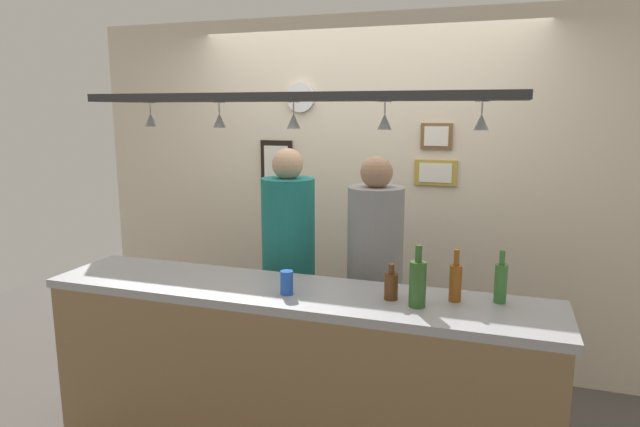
{
  "coord_description": "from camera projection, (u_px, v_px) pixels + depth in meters",
  "views": [
    {
      "loc": [
        1.01,
        -2.9,
        1.92
      ],
      "look_at": [
        0.0,
        0.1,
        1.32
      ],
      "focal_mm": 30.87,
      "sensor_mm": 36.0,
      "label": 1
    }
  ],
  "objects": [
    {
      "name": "bottle_beer_brown_stubby",
      "position": [
        391.0,
        285.0,
        2.7
      ],
      "size": [
        0.07,
        0.07,
        0.18
      ],
      "color": "#512D14",
      "rests_on": "bar_counter"
    },
    {
      "name": "person_right_grey_shirt",
      "position": [
        375.0,
        263.0,
        3.36
      ],
      "size": [
        0.34,
        0.34,
        1.65
      ],
      "color": "#2D334C",
      "rests_on": "ground_plane"
    },
    {
      "name": "overhead_glass_rack",
      "position": [
        294.0,
        97.0,
        2.72
      ],
      "size": [
        2.2,
        0.36,
        0.04
      ],
      "primitive_type": "cube",
      "color": "black"
    },
    {
      "name": "picture_frame_caricature",
      "position": [
        277.0,
        162.0,
        4.28
      ],
      "size": [
        0.26,
        0.02,
        0.34
      ],
      "color": "black",
      "rests_on": "back_wall"
    },
    {
      "name": "bottle_beer_amber_tall",
      "position": [
        455.0,
        281.0,
        2.67
      ],
      "size": [
        0.06,
        0.06,
        0.26
      ],
      "color": "brown",
      "rests_on": "bar_counter"
    },
    {
      "name": "hanging_wineglass_far_left",
      "position": [
        151.0,
        119.0,
        3.07
      ],
      "size": [
        0.07,
        0.07,
        0.13
      ],
      "color": "silver",
      "rests_on": "overhead_glass_rack"
    },
    {
      "name": "back_wall",
      "position": [
        362.0,
        193.0,
        4.15
      ],
      "size": [
        4.4,
        0.06,
        2.6
      ],
      "primitive_type": "cube",
      "color": "beige",
      "rests_on": "ground_plane"
    },
    {
      "name": "person_left_teal_shirt",
      "position": [
        289.0,
        252.0,
        3.54
      ],
      "size": [
        0.34,
        0.34,
        1.69
      ],
      "color": "#2D334C",
      "rests_on": "ground_plane"
    },
    {
      "name": "hanging_wineglass_center",
      "position": [
        385.0,
        121.0,
        2.6
      ],
      "size": [
        0.07,
        0.07,
        0.13
      ],
      "color": "silver",
      "rests_on": "overhead_glass_rack"
    },
    {
      "name": "picture_frame_lower_pair",
      "position": [
        436.0,
        173.0,
        3.91
      ],
      "size": [
        0.3,
        0.02,
        0.18
      ],
      "color": "#B29338",
      "rests_on": "back_wall"
    },
    {
      "name": "bottle_beer_green_import",
      "position": [
        501.0,
        282.0,
        2.65
      ],
      "size": [
        0.06,
        0.06,
        0.26
      ],
      "color": "#336B2D",
      "rests_on": "bar_counter"
    },
    {
      "name": "wall_clock",
      "position": [
        300.0,
        97.0,
        4.12
      ],
      "size": [
        0.22,
        0.03,
        0.22
      ],
      "primitive_type": "cylinder",
      "rotation": [
        1.57,
        0.0,
        0.0
      ],
      "color": "white",
      "rests_on": "back_wall"
    },
    {
      "name": "hanging_wineglass_center_left",
      "position": [
        293.0,
        120.0,
        2.73
      ],
      "size": [
        0.07,
        0.07,
        0.13
      ],
      "color": "silver",
      "rests_on": "overhead_glass_rack"
    },
    {
      "name": "picture_frame_upper_small",
      "position": [
        436.0,
        136.0,
        3.86
      ],
      "size": [
        0.22,
        0.02,
        0.18
      ],
      "color": "brown",
      "rests_on": "back_wall"
    },
    {
      "name": "bar_counter",
      "position": [
        282.0,
        360.0,
        2.77
      ],
      "size": [
        2.7,
        0.55,
        1.0
      ],
      "color": "#99999E",
      "rests_on": "ground_plane"
    },
    {
      "name": "drink_can",
      "position": [
        287.0,
        283.0,
        2.77
      ],
      "size": [
        0.07,
        0.07,
        0.12
      ],
      "primitive_type": "cylinder",
      "color": "#1E4CB2",
      "rests_on": "bar_counter"
    },
    {
      "name": "hanging_wineglass_left",
      "position": [
        219.0,
        119.0,
        2.88
      ],
      "size": [
        0.07,
        0.07,
        0.13
      ],
      "color": "silver",
      "rests_on": "overhead_glass_rack"
    },
    {
      "name": "bottle_champagne_green",
      "position": [
        418.0,
        283.0,
        2.59
      ],
      "size": [
        0.08,
        0.08,
        0.3
      ],
      "color": "#2D5623",
      "rests_on": "bar_counter"
    },
    {
      "name": "hanging_wineglass_center_right",
      "position": [
        481.0,
        121.0,
        2.52
      ],
      "size": [
        0.07,
        0.07,
        0.13
      ],
      "color": "silver",
      "rests_on": "overhead_glass_rack"
    }
  ]
}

